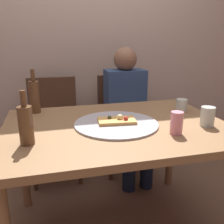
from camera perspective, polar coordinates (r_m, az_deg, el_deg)
back_wall at (r=2.62m, az=-6.55°, el=17.68°), size 6.00×0.10×2.60m
dining_table at (r=1.51m, az=1.06°, el=-5.79°), size 1.31×0.96×0.75m
pizza_tray at (r=1.47m, az=0.98°, el=-2.73°), size 0.49×0.49×0.01m
pizza_slice_last at (r=1.47m, az=1.18°, el=-1.92°), size 0.23×0.15×0.05m
wine_bottle at (r=1.76m, az=-17.33°, el=3.52°), size 0.07×0.07×0.30m
beer_bottle at (r=1.24m, az=-19.16°, el=-2.66°), size 0.07×0.07×0.26m
tumbler_near at (r=1.79m, az=15.62°, el=1.49°), size 0.08×0.08×0.09m
tumbler_far at (r=1.54m, az=21.05°, el=-0.97°), size 0.08×0.08×0.11m
soda_can at (r=1.36m, az=14.58°, el=-2.44°), size 0.07×0.07×0.12m
chair_left at (r=2.34m, az=-13.14°, el=-2.09°), size 0.44×0.44×0.90m
chair_right at (r=2.44m, az=2.44°, el=-0.90°), size 0.44×0.44×0.90m
guest_in_sweater at (r=2.26m, az=3.59°, el=1.08°), size 0.36×0.56×1.17m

